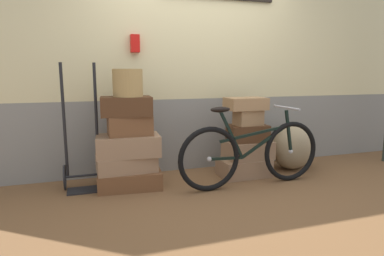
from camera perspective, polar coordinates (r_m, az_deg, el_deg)
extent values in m
cube|color=brown|center=(3.72, 4.11, -10.42)|extent=(9.11, 5.20, 0.06)
cube|color=gray|center=(4.37, -0.08, -0.84)|extent=(7.11, 0.20, 0.91)
cube|color=beige|center=(4.36, -0.08, 18.97)|extent=(7.11, 0.20, 2.09)
cube|color=red|center=(4.01, -9.75, 14.09)|extent=(0.10, 0.08, 0.20)
cube|color=brown|center=(3.75, -10.61, -8.45)|extent=(0.71, 0.54, 0.19)
cube|color=#937051|center=(3.68, -11.19, -5.89)|extent=(0.63, 0.41, 0.17)
cube|color=#937051|center=(3.63, -10.87, -2.94)|extent=(0.69, 0.44, 0.22)
cube|color=brown|center=(3.61, -10.62, 0.45)|extent=(0.46, 0.31, 0.21)
cube|color=#4C2D19|center=(3.58, -11.21, 3.68)|extent=(0.55, 0.36, 0.20)
cube|color=#937051|center=(4.11, 8.88, -6.66)|extent=(0.60, 0.40, 0.21)
cube|color=#937051|center=(4.09, 9.55, -3.69)|extent=(0.56, 0.39, 0.21)
cube|color=#4C2D19|center=(4.04, 9.52, -0.87)|extent=(0.49, 0.34, 0.20)
cube|color=#9E754C|center=(4.00, 9.62, 1.80)|extent=(0.33, 0.24, 0.18)
cube|color=#9E754C|center=(3.98, 9.21, 4.14)|extent=(0.47, 0.31, 0.14)
cylinder|color=#A8844C|center=(3.56, -10.97, 7.60)|extent=(0.31, 0.31, 0.29)
torus|color=black|center=(3.82, -21.00, -7.90)|extent=(0.02, 0.27, 0.27)
torus|color=black|center=(3.82, -15.21, -7.61)|extent=(0.02, 0.27, 0.27)
cylinder|color=black|center=(3.82, -18.10, -7.76)|extent=(0.38, 0.02, 0.02)
cylinder|color=black|center=(3.69, -21.07, 1.09)|extent=(0.03, 0.12, 1.20)
cylinder|color=black|center=(3.69, -16.08, 1.35)|extent=(0.03, 0.12, 1.20)
cube|color=black|center=(3.75, -17.99, -10.10)|extent=(0.34, 0.22, 0.02)
ellipsoid|color=#9E8966|center=(4.49, 16.83, -3.15)|extent=(0.56, 0.47, 0.58)
torus|color=black|center=(3.48, 2.98, -5.35)|extent=(0.69, 0.08, 0.69)
sphere|color=#B2B2B7|center=(3.48, 2.98, -5.35)|extent=(0.05, 0.05, 0.05)
torus|color=black|center=(3.98, 16.56, -3.86)|extent=(0.69, 0.08, 0.69)
sphere|color=#B2B2B7|center=(3.98, 16.56, -3.86)|extent=(0.05, 0.05, 0.05)
cube|color=black|center=(3.75, 12.27, -2.29)|extent=(0.56, 0.05, 0.34)
cube|color=black|center=(3.54, 6.79, -1.21)|extent=(0.29, 0.04, 0.53)
cube|color=black|center=(3.56, 5.85, -5.19)|extent=(0.39, 0.04, 0.05)
cube|color=black|center=(3.67, 10.58, -0.97)|extent=(0.81, 0.05, 0.15)
cube|color=black|center=(3.91, 16.22, -0.51)|extent=(0.11, 0.03, 0.48)
ellipsoid|color=black|center=(3.44, 4.91, 3.18)|extent=(0.22, 0.10, 0.06)
cylinder|color=#A5A5AD|center=(3.85, 15.88, 3.40)|extent=(0.04, 0.46, 0.02)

